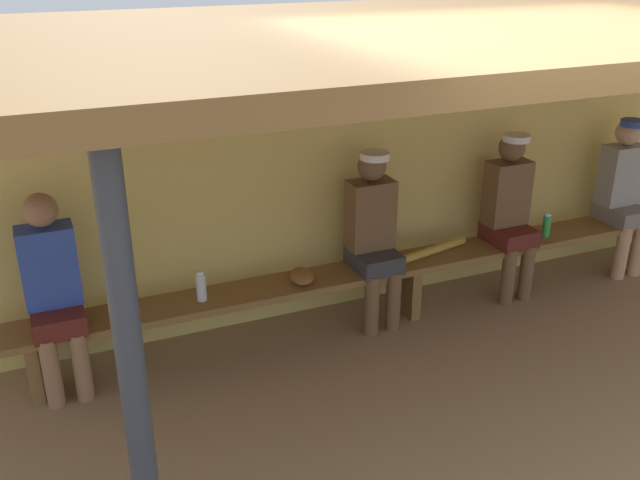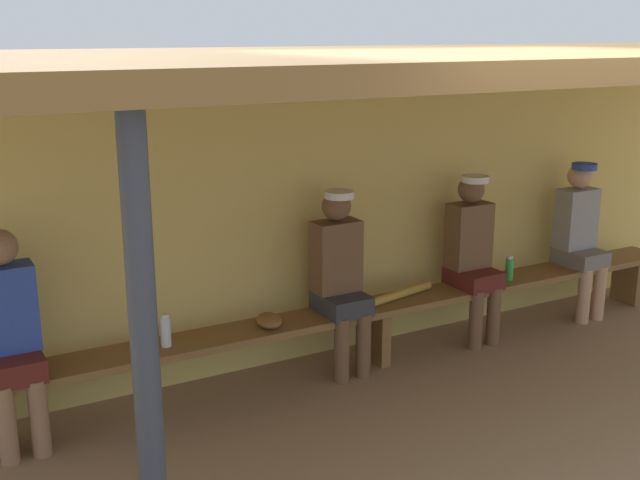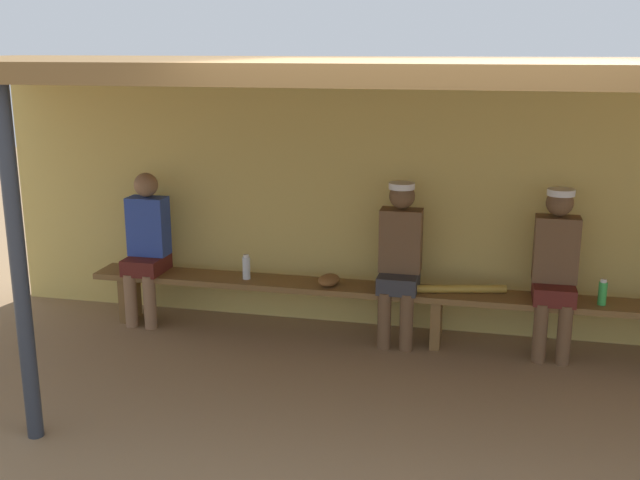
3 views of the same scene
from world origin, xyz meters
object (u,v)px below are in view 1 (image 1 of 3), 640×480
at_px(bench, 409,268).
at_px(player_leftmost, 623,189).
at_px(player_rightmost, 510,208).
at_px(water_bottle_clear, 201,286).
at_px(support_post, 139,432).
at_px(baseball_glove_dark_brown, 302,276).
at_px(player_shirtless_tan, 53,288).
at_px(player_in_blue, 373,231).
at_px(baseball_bat, 425,253).
at_px(water_bottle_orange, 547,225).

distance_m(bench, player_leftmost, 2.12).
bearing_deg(player_rightmost, water_bottle_clear, -179.57).
bearing_deg(water_bottle_clear, player_rightmost, 0.43).
bearing_deg(player_rightmost, support_post, -147.16).
bearing_deg(support_post, baseball_glove_dark_brown, 54.94).
relative_size(player_shirtless_tan, player_rightmost, 0.99).
bearing_deg(player_in_blue, player_rightmost, 0.00).
relative_size(bench, player_in_blue, 4.46).
xyz_separation_m(player_shirtless_tan, baseball_bat, (2.69, -0.00, -0.24)).
xyz_separation_m(bench, water_bottle_orange, (1.26, -0.04, 0.17)).
relative_size(bench, baseball_bat, 7.12).
xyz_separation_m(bench, player_rightmost, (0.90, 0.00, 0.36)).
distance_m(player_leftmost, baseball_glove_dark_brown, 3.00).
height_order(bench, player_rightmost, player_rightmost).
relative_size(support_post, bench, 0.37).
height_order(water_bottle_orange, baseball_bat, water_bottle_orange).
height_order(bench, player_shirtless_tan, player_shirtless_tan).
xyz_separation_m(player_leftmost, baseball_glove_dark_brown, (-2.99, -0.03, -0.24)).
xyz_separation_m(support_post, bench, (2.36, 2.10, -0.71)).
xyz_separation_m(support_post, player_in_blue, (2.04, 2.10, -0.35)).
bearing_deg(player_leftmost, player_in_blue, 180.00).
relative_size(player_leftmost, water_bottle_orange, 6.55).
bearing_deg(water_bottle_orange, baseball_glove_dark_brown, 179.71).
distance_m(player_in_blue, player_rightmost, 1.22).
relative_size(player_shirtless_tan, water_bottle_orange, 6.51).
xyz_separation_m(player_rightmost, baseball_glove_dark_brown, (-1.80, -0.03, -0.24)).
bearing_deg(baseball_glove_dark_brown, player_shirtless_tan, -81.60).
height_order(player_in_blue, player_shirtless_tan, player_in_blue).
distance_m(support_post, water_bottle_orange, 4.20).
relative_size(player_rightmost, baseball_glove_dark_brown, 5.60).
xyz_separation_m(support_post, baseball_glove_dark_brown, (1.45, 2.07, -0.60)).
height_order(player_shirtless_tan, baseball_glove_dark_brown, player_shirtless_tan).
distance_m(bench, baseball_glove_dark_brown, 0.91).
height_order(support_post, player_in_blue, support_post).
distance_m(player_shirtless_tan, water_bottle_clear, 0.94).
bearing_deg(baseball_glove_dark_brown, support_post, -25.60).
distance_m(player_leftmost, player_shirtless_tan, 4.65).
xyz_separation_m(player_in_blue, water_bottle_clear, (-1.31, -0.02, -0.18)).
height_order(player_shirtless_tan, baseball_bat, player_shirtless_tan).
height_order(bench, water_bottle_orange, water_bottle_orange).
height_order(player_shirtless_tan, water_bottle_orange, player_shirtless_tan).
relative_size(water_bottle_orange, baseball_bat, 0.24).
xyz_separation_m(player_rightmost, water_bottle_clear, (-2.53, -0.02, -0.18)).
relative_size(player_leftmost, player_shirtless_tan, 1.01).
bearing_deg(baseball_bat, bench, 167.25).
bearing_deg(bench, player_leftmost, 0.10).
height_order(support_post, baseball_bat, support_post).
relative_size(player_in_blue, player_leftmost, 1.00).
height_order(player_leftmost, water_bottle_clear, player_leftmost).
bearing_deg(player_leftmost, bench, -179.90).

